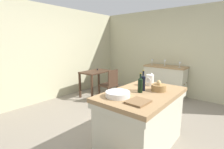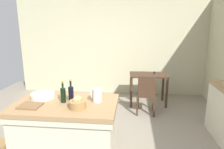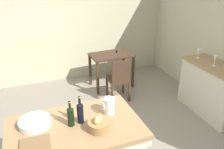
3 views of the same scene
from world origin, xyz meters
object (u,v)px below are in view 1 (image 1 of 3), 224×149
(pitcher, at_px, (150,80))
(wine_glass_far_left, at_px, (180,64))
(wash_bowl, at_px, (118,94))
(bread_basket, at_px, (159,87))
(wine_bottle_dark, at_px, (143,82))
(island_table, at_px, (142,117))
(wine_bottle_amber, at_px, (140,85))
(side_cabinet, at_px, (165,81))
(wine_glass_left, at_px, (165,62))
(wooden_chair, at_px, (110,84))
(cutting_board, at_px, (138,102))
(wine_glass_middle, at_px, (152,61))
(writing_desk, at_px, (96,75))

(pitcher, height_order, wine_glass_far_left, pitcher)
(wine_glass_far_left, bearing_deg, wash_bowl, -178.07)
(bread_basket, relative_size, wine_bottle_dark, 0.69)
(island_table, relative_size, wine_bottle_dark, 4.44)
(bread_basket, distance_m, wine_bottle_amber, 0.31)
(wine_bottle_dark, relative_size, wine_bottle_amber, 1.09)
(wash_bowl, relative_size, bread_basket, 1.52)
(side_cabinet, relative_size, wine_glass_left, 6.57)
(wooden_chair, xyz_separation_m, pitcher, (-0.80, -1.58, 0.50))
(cutting_board, bearing_deg, wash_bowl, 86.04)
(side_cabinet, xyz_separation_m, wine_glass_left, (-0.05, 0.01, 0.59))
(island_table, distance_m, wine_bottle_amber, 0.53)
(side_cabinet, xyz_separation_m, wine_bottle_dark, (-2.53, -0.64, 0.54))
(cutting_board, height_order, wine_glass_middle, wine_glass_middle)
(island_table, relative_size, side_cabinet, 1.18)
(side_cabinet, xyz_separation_m, bread_basket, (-2.38, -0.84, 0.47))
(pitcher, relative_size, wash_bowl, 0.68)
(wooden_chair, height_order, wine_glass_left, wine_glass_left)
(wine_glass_left, distance_m, wine_glass_middle, 0.40)
(wine_bottle_dark, bearing_deg, wine_glass_left, 14.78)
(pitcher, bearing_deg, wooden_chair, 63.21)
(wooden_chair, bearing_deg, bread_basket, -118.82)
(island_table, distance_m, writing_desk, 2.67)
(cutting_board, relative_size, wine_glass_left, 1.53)
(wine_glass_far_left, bearing_deg, wine_glass_middle, 89.48)
(island_table, xyz_separation_m, writing_desk, (1.31, 2.32, 0.16))
(side_cabinet, xyz_separation_m, writing_desk, (-1.29, 1.63, 0.17))
(island_table, height_order, pitcher, pitcher)
(island_table, relative_size, writing_desk, 1.55)
(bread_basket, xyz_separation_m, wine_glass_left, (2.34, 0.85, 0.12))
(side_cabinet, relative_size, writing_desk, 1.31)
(bread_basket, bearing_deg, wine_bottle_dark, 126.31)
(wine_bottle_amber, bearing_deg, cutting_board, -153.21)
(writing_desk, distance_m, wine_bottle_amber, 2.68)
(writing_desk, height_order, wooden_chair, wooden_chair)
(bread_basket, height_order, cutting_board, bread_basket)
(wine_bottle_amber, relative_size, wine_glass_left, 1.61)
(wine_bottle_dark, relative_size, wine_glass_middle, 1.83)
(writing_desk, distance_m, bread_basket, 2.72)
(wine_bottle_dark, distance_m, wine_glass_far_left, 2.48)
(bread_basket, distance_m, wine_glass_left, 2.49)
(island_table, relative_size, wash_bowl, 4.21)
(wooden_chair, height_order, wine_bottle_dark, wine_bottle_dark)
(pitcher, height_order, wine_bottle_amber, wine_bottle_amber)
(wine_glass_far_left, height_order, wine_glass_middle, wine_glass_middle)
(wine_glass_far_left, bearing_deg, side_cabinet, 82.17)
(pitcher, bearing_deg, side_cabinet, 14.99)
(bread_basket, bearing_deg, island_table, 144.83)
(wooden_chair, bearing_deg, wine_bottle_dark, -125.06)
(wine_bottle_dark, xyz_separation_m, wine_glass_middle, (2.48, 1.05, 0.04))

